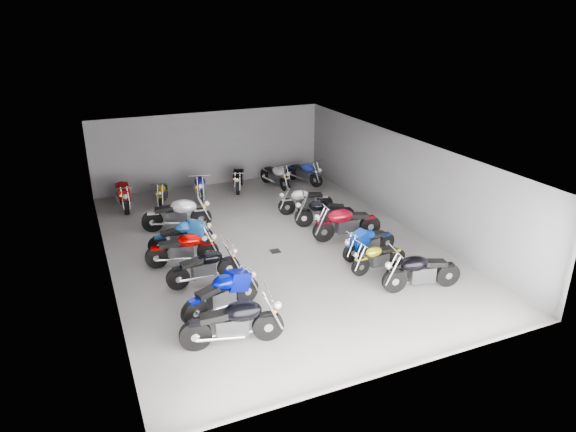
% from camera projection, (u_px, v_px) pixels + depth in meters
% --- Properties ---
extents(ground, '(14.00, 14.00, 0.00)m').
position_uv_depth(ground, '(270.00, 245.00, 16.81)').
color(ground, gray).
rests_on(ground, ground).
extents(wall_back, '(10.00, 0.10, 3.20)m').
position_uv_depth(wall_back, '(210.00, 149.00, 22.19)').
color(wall_back, slate).
rests_on(wall_back, ground).
extents(wall_left, '(0.10, 14.00, 3.20)m').
position_uv_depth(wall_left, '(103.00, 223.00, 14.39)').
color(wall_left, slate).
rests_on(wall_left, ground).
extents(wall_right, '(0.10, 14.00, 3.20)m').
position_uv_depth(wall_right, '(401.00, 180.00, 18.05)').
color(wall_right, slate).
rests_on(wall_right, ground).
extents(ceiling, '(10.00, 14.00, 0.04)m').
position_uv_depth(ceiling, '(268.00, 149.00, 15.62)').
color(ceiling, black).
rests_on(ceiling, wall_back).
extents(drain_grate, '(0.32, 0.32, 0.01)m').
position_uv_depth(drain_grate, '(275.00, 251.00, 16.38)').
color(drain_grate, black).
rests_on(drain_grate, ground).
extents(motorcycle_left_a, '(2.38, 0.63, 1.05)m').
position_uv_depth(motorcycle_left_a, '(233.00, 323.00, 11.61)').
color(motorcycle_left_a, black).
rests_on(motorcycle_left_a, ground).
extents(motorcycle_left_b, '(2.20, 0.85, 1.00)m').
position_uv_depth(motorcycle_left_b, '(222.00, 294.00, 12.86)').
color(motorcycle_left_b, black).
rests_on(motorcycle_left_b, ground).
extents(motorcycle_left_c, '(2.12, 0.45, 0.93)m').
position_uv_depth(motorcycle_left_c, '(204.00, 267.00, 14.30)').
color(motorcycle_left_c, black).
rests_on(motorcycle_left_c, ground).
extents(motorcycle_left_d, '(2.19, 0.55, 0.97)m').
position_uv_depth(motorcycle_left_d, '(183.00, 249.00, 15.33)').
color(motorcycle_left_d, black).
rests_on(motorcycle_left_d, ground).
extents(motorcycle_left_e, '(2.12, 0.43, 0.93)m').
position_uv_depth(motorcycle_left_e, '(182.00, 236.00, 16.25)').
color(motorcycle_left_e, black).
rests_on(motorcycle_left_e, ground).
extents(motorcycle_left_f, '(2.39, 0.68, 1.06)m').
position_uv_depth(motorcycle_left_f, '(178.00, 214.00, 17.82)').
color(motorcycle_left_f, black).
rests_on(motorcycle_left_f, ground).
extents(motorcycle_right_a, '(2.26, 0.61, 1.00)m').
position_uv_depth(motorcycle_right_a, '(421.00, 271.00, 13.96)').
color(motorcycle_right_a, black).
rests_on(motorcycle_right_a, ground).
extents(motorcycle_right_b, '(1.87, 0.40, 0.82)m').
position_uv_depth(motorcycle_right_b, '(378.00, 257.00, 14.99)').
color(motorcycle_right_b, black).
rests_on(motorcycle_right_b, ground).
extents(motorcycle_right_c, '(2.00, 0.52, 0.88)m').
position_uv_depth(motorcycle_right_c, '(369.00, 242.00, 15.88)').
color(motorcycle_right_c, black).
rests_on(motorcycle_right_c, ground).
extents(motorcycle_right_d, '(2.40, 0.55, 1.05)m').
position_uv_depth(motorcycle_right_d, '(346.00, 223.00, 17.08)').
color(motorcycle_right_d, black).
rests_on(motorcycle_right_d, ground).
extents(motorcycle_right_e, '(2.12, 0.85, 0.97)m').
position_uv_depth(motorcycle_right_e, '(325.00, 212.00, 18.14)').
color(motorcycle_right_e, black).
rests_on(motorcycle_right_e, ground).
extents(motorcycle_right_f, '(2.11, 0.54, 0.93)m').
position_uv_depth(motorcycle_right_f, '(305.00, 200.00, 19.32)').
color(motorcycle_right_f, black).
rests_on(motorcycle_right_f, ground).
extents(motorcycle_back_a, '(0.46, 2.34, 1.03)m').
position_uv_depth(motorcycle_back_a, '(122.00, 194.00, 19.83)').
color(motorcycle_back_a, black).
rests_on(motorcycle_back_a, ground).
extents(motorcycle_back_b, '(0.68, 1.80, 0.82)m').
position_uv_depth(motorcycle_back_b, '(163.00, 193.00, 20.33)').
color(motorcycle_back_b, black).
rests_on(motorcycle_back_b, ground).
extents(motorcycle_back_c, '(0.64, 2.16, 0.96)m').
position_uv_depth(motorcycle_back_c, '(200.00, 186.00, 20.88)').
color(motorcycle_back_c, black).
rests_on(motorcycle_back_c, ground).
extents(motorcycle_back_d, '(0.97, 1.97, 0.92)m').
position_uv_depth(motorcycle_back_d, '(239.00, 178.00, 21.91)').
color(motorcycle_back_d, black).
rests_on(motorcycle_back_d, ground).
extents(motorcycle_back_e, '(0.65, 2.12, 0.94)m').
position_uv_depth(motorcycle_back_e, '(276.00, 176.00, 22.23)').
color(motorcycle_back_e, black).
rests_on(motorcycle_back_e, ground).
extents(motorcycle_back_f, '(0.92, 2.03, 0.94)m').
position_uv_depth(motorcycle_back_f, '(304.00, 172.00, 22.68)').
color(motorcycle_back_f, black).
rests_on(motorcycle_back_f, ground).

